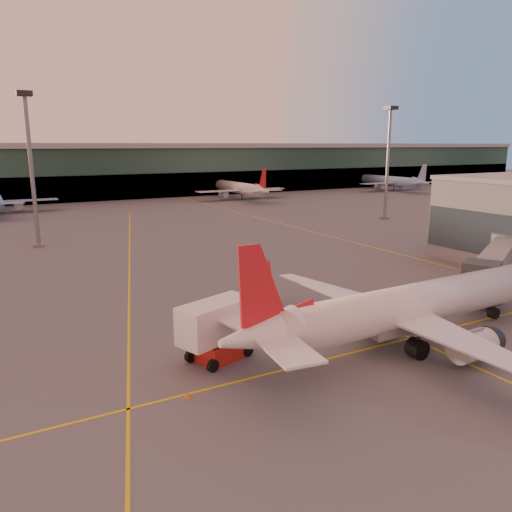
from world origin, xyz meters
TOP-DOWN VIEW (x-y plane):
  - ground at (0.00, 0.00)m, footprint 600.00×600.00m
  - taxi_markings at (-7.32, 44.49)m, footprint 100.12×173.00m
  - terminal at (0.00, 141.79)m, footprint 400.00×20.00m
  - mast_west_near at (-20.00, 66.00)m, footprint 2.40×2.40m
  - mast_east_near at (55.00, 62.00)m, footprint 2.40×2.40m
  - distant_aircraft_row at (-21.00, 118.00)m, footprint 290.00×34.00m
  - main_airplane at (3.06, 4.06)m, footprint 34.91×31.39m
  - jet_bridge at (26.11, 11.77)m, footprint 22.04×13.70m
  - catering_truck at (-12.30, 9.20)m, footprint 6.94×4.70m
  - pushback_tug at (19.72, 8.12)m, footprint 3.98×2.50m
  - cone_tail at (-16.73, 4.48)m, footprint 0.40×0.40m

SIDE VIEW (x-z plane):
  - ground at x=0.00m, z-range 0.00..0.00m
  - distant_aircraft_row at x=-21.00m, z-range -6.50..6.50m
  - taxi_markings at x=-7.32m, z-range 0.00..0.01m
  - cone_tail at x=-16.73m, z-range -0.01..0.50m
  - pushback_tug at x=19.72m, z-range -0.18..1.75m
  - catering_truck at x=-12.30m, z-range 0.34..5.30m
  - main_airplane at x=3.06m, z-range -1.85..8.70m
  - jet_bridge at x=26.11m, z-range 0.95..6.37m
  - terminal at x=0.00m, z-range -0.04..17.56m
  - mast_west_near at x=-20.00m, z-range 2.06..27.66m
  - mast_east_near at x=55.00m, z-range 2.06..27.66m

